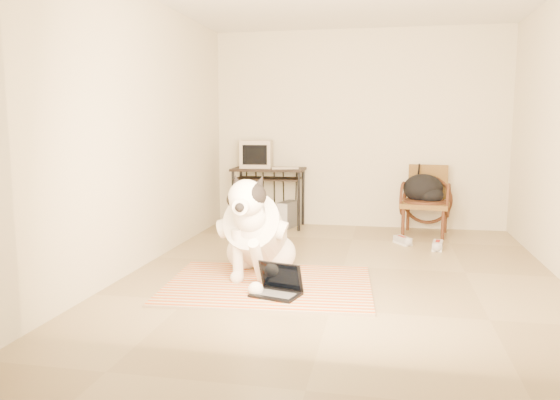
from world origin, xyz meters
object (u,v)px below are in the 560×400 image
(laptop, at_px, (278,287))
(rattan_chair, at_px, (426,200))
(computer_desk, at_px, (269,176))
(pc_tower, at_px, (288,214))
(backpack, at_px, (424,190))
(dog, at_px, (256,234))
(crt_monitor, at_px, (257,154))

(laptop, height_order, rattan_chair, rattan_chair)
(computer_desk, xyz_separation_m, pc_tower, (0.27, 0.04, -0.53))
(laptop, relative_size, backpack, 0.87)
(backpack, bearing_deg, laptop, -114.64)
(pc_tower, bearing_deg, laptop, -81.34)
(laptop, distance_m, pc_tower, 3.10)
(pc_tower, bearing_deg, dog, -86.71)
(laptop, relative_size, crt_monitor, 0.96)
(dog, bearing_deg, laptop, -61.05)
(computer_desk, distance_m, crt_monitor, 0.35)
(laptop, bearing_deg, backpack, 65.36)
(dog, xyz_separation_m, backpack, (1.67, 2.36, 0.17))
(dog, distance_m, backpack, 2.90)
(crt_monitor, distance_m, backpack, 2.30)
(dog, height_order, rattan_chair, dog)
(computer_desk, height_order, crt_monitor, crt_monitor)
(dog, xyz_separation_m, rattan_chair, (1.70, 2.35, 0.04))
(dog, relative_size, backpack, 2.81)
(computer_desk, height_order, rattan_chair, rattan_chair)
(pc_tower, xyz_separation_m, rattan_chair, (1.84, -0.12, 0.27))
(computer_desk, distance_m, rattan_chair, 2.12)
(dog, xyz_separation_m, laptop, (0.32, -0.59, -0.32))
(crt_monitor, bearing_deg, laptop, -73.47)
(rattan_chair, distance_m, backpack, 0.14)
(crt_monitor, bearing_deg, computer_desk, -14.28)
(dog, height_order, crt_monitor, crt_monitor)
(computer_desk, relative_size, pc_tower, 2.43)
(dog, xyz_separation_m, crt_monitor, (-0.59, 2.48, 0.60))
(laptop, height_order, backpack, backpack)
(pc_tower, height_order, rattan_chair, rattan_chair)
(laptop, xyz_separation_m, crt_monitor, (-0.91, 3.07, 0.93))
(pc_tower, bearing_deg, computer_desk, -171.59)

